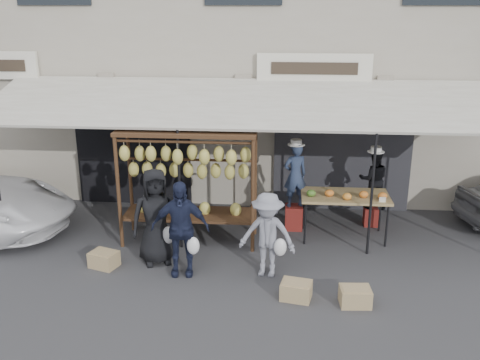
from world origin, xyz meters
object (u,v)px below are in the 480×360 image
object	(u,v)px
vendor_left	(295,175)
crate_near_b	(355,296)
banana_rack	(187,164)
crate_far	(104,259)
customer_mid	(180,228)
vendor_right	(374,179)
produce_table	(345,197)
customer_left	(156,217)
crate_near_a	(296,290)
customer_right	(267,235)

from	to	relation	value
vendor_left	crate_near_b	size ratio (longest dim) A/B	2.83
banana_rack	crate_far	world-z (taller)	banana_rack
vendor_left	customer_mid	world-z (taller)	vendor_left
banana_rack	vendor_right	world-z (taller)	banana_rack
produce_table	customer_left	distance (m)	3.67
customer_left	crate_near_b	distance (m)	3.65
banana_rack	vendor_right	xyz separation A→B (m)	(3.65, 1.10, -0.56)
crate_near_a	crate_near_b	bearing A→B (deg)	-6.81
customer_mid	crate_near_a	distance (m)	2.19
banana_rack	produce_table	xyz separation A→B (m)	(3.01, 0.40, -0.71)
produce_table	vendor_left	distance (m)	1.09
customer_mid	customer_right	distance (m)	1.47
vendor_right	customer_mid	distance (m)	4.30
customer_left	crate_near_b	world-z (taller)	customer_left
vendor_left	crate_near_a	distance (m)	2.96
vendor_right	crate_near_b	bearing A→B (deg)	77.99
crate_near_b	crate_far	xyz separation A→B (m)	(-4.27, 0.92, -0.00)
vendor_right	crate_near_a	bearing A→B (deg)	62.85
crate_near_b	crate_far	size ratio (longest dim) A/B	1.01
crate_near_b	crate_far	bearing A→B (deg)	167.87
banana_rack	crate_near_b	world-z (taller)	banana_rack
produce_table	vendor_right	size ratio (longest dim) A/B	1.38
vendor_left	customer_right	distance (m)	2.13
customer_left	customer_mid	distance (m)	0.64
customer_right	vendor_left	bearing A→B (deg)	86.28
produce_table	crate_far	distance (m)	4.67
customer_mid	crate_far	xyz separation A→B (m)	(-1.41, 0.12, -0.70)
customer_left	crate_near_a	distance (m)	2.79
produce_table	crate_near_b	distance (m)	2.59
produce_table	customer_mid	bearing A→B (deg)	-149.94
customer_right	crate_far	bearing A→B (deg)	-171.71
crate_near_a	produce_table	bearing A→B (deg)	67.82
customer_left	crate_near_a	world-z (taller)	customer_left
produce_table	customer_left	xyz separation A→B (m)	(-3.43, -1.30, 0.01)
vendor_right	crate_far	bearing A→B (deg)	24.95
crate_near_a	crate_near_b	size ratio (longest dim) A/B	1.00
customer_left	crate_far	world-z (taller)	customer_left
customer_mid	customer_right	xyz separation A→B (m)	(1.47, 0.05, -0.09)
crate_near_b	banana_rack	bearing A→B (deg)	144.60
crate_far	vendor_right	bearing A→B (deg)	24.52
crate_near_a	crate_far	world-z (taller)	crate_near_a
customer_right	crate_near_b	distance (m)	1.74
customer_mid	crate_near_b	xyz separation A→B (m)	(2.86, -0.79, -0.70)
banana_rack	produce_table	bearing A→B (deg)	7.54
produce_table	customer_left	world-z (taller)	customer_left
customer_mid	crate_near_a	xyz separation A→B (m)	(1.96, -0.69, -0.70)
customer_mid	customer_left	bearing A→B (deg)	137.36
produce_table	vendor_left	world-z (taller)	vendor_left
customer_left	crate_near_a	bearing A→B (deg)	-43.58
customer_right	crate_near_b	xyz separation A→B (m)	(1.39, -0.85, -0.60)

